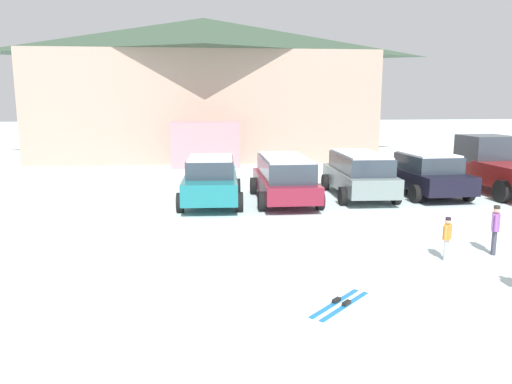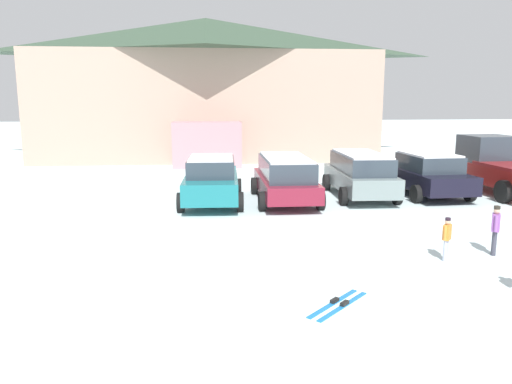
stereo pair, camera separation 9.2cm
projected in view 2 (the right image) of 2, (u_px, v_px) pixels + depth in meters
ski_lodge at (207, 88)px, 31.18m from camera, size 20.57×11.35×8.46m
parked_teal_hatchback at (212, 180)px, 17.21m from camera, size 2.34×4.61×1.65m
parked_maroon_van at (285, 177)px, 17.52m from camera, size 2.25×4.82×1.61m
parked_grey_wagon at (360, 173)px, 18.33m from camera, size 2.28×4.70×1.64m
parked_black_sedan at (426, 174)px, 18.72m from camera, size 2.32×4.51×1.61m
pickup_truck at (499, 167)px, 19.25m from camera, size 2.44×5.52×2.15m
skier_child_in_orange_jacket at (447, 236)px, 11.11m from camera, size 0.27×0.29×0.99m
skier_child_in_purple_jacket at (495, 227)px, 11.51m from camera, size 0.29×0.38×1.16m
pair_of_skis at (338, 304)px, 8.78m from camera, size 1.35×1.31×0.08m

